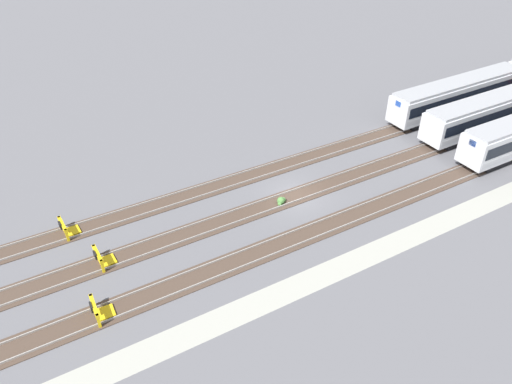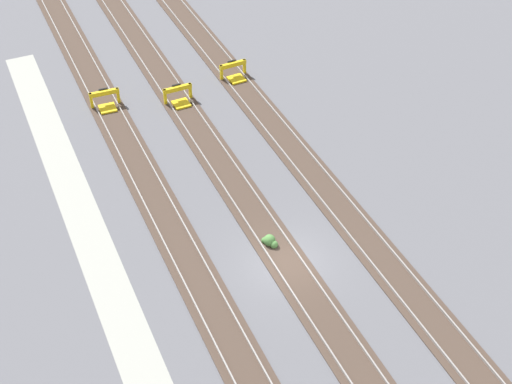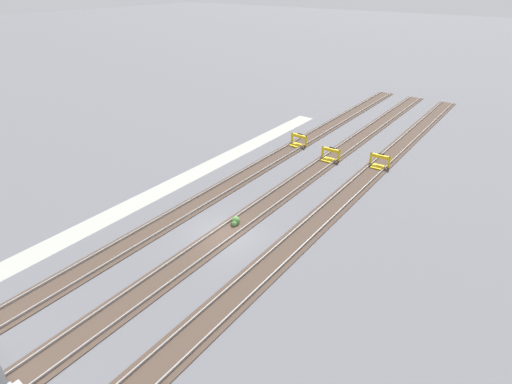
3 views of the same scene
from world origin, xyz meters
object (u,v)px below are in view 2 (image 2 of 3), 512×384
object	(u,v)px
bumper_stop_near_inner_track	(179,97)
bumper_stop_nearest_track	(106,101)
weed_clump	(270,241)
bumper_stop_middle_track	(235,72)

from	to	relation	value
bumper_stop_near_inner_track	bumper_stop_nearest_track	bearing A→B (deg)	-108.03
bumper_stop_nearest_track	weed_clump	bearing A→B (deg)	15.07
bumper_stop_nearest_track	bumper_stop_near_inner_track	xyz separation A→B (m)	(1.50, 4.62, 0.00)
bumper_stop_nearest_track	bumper_stop_near_inner_track	world-z (taller)	same
bumper_stop_near_inner_track	weed_clump	world-z (taller)	bumper_stop_near_inner_track
bumper_stop_nearest_track	weed_clump	world-z (taller)	bumper_stop_nearest_track
bumper_stop_middle_track	bumper_stop_nearest_track	bearing A→B (deg)	-90.87
bumper_stop_nearest_track	bumper_stop_near_inner_track	distance (m)	4.86
bumper_stop_nearest_track	weed_clump	distance (m)	16.87
bumper_stop_near_inner_track	weed_clump	xyz separation A→B (m)	(14.78, -0.24, -0.27)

